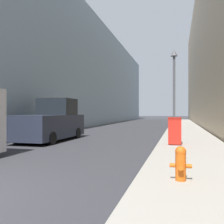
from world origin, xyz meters
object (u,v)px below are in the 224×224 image
(fire_hydrant, at_px, (181,163))
(trash_bin, at_px, (175,130))
(lamppost, at_px, (174,83))
(pickup_truck, at_px, (51,123))

(fire_hydrant, xyz_separation_m, trash_bin, (-0.20, 6.12, 0.24))
(trash_bin, distance_m, lamppost, 4.66)
(fire_hydrant, bearing_deg, pickup_truck, 134.13)
(fire_hydrant, height_order, trash_bin, trash_bin)
(lamppost, distance_m, pickup_truck, 7.65)
(fire_hydrant, xyz_separation_m, lamppost, (-0.29, 9.98, 2.85))
(pickup_truck, bearing_deg, fire_hydrant, -45.87)
(lamppost, relative_size, pickup_truck, 1.02)
(trash_bin, height_order, lamppost, lamppost)
(trash_bin, height_order, pickup_truck, pickup_truck)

